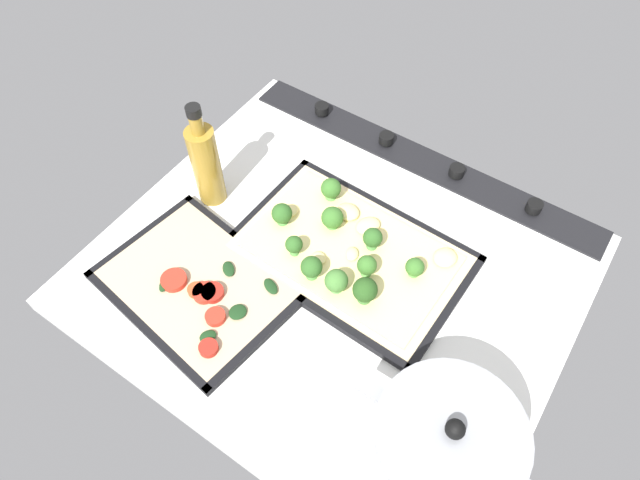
{
  "coord_description": "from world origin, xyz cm",
  "views": [
    {
      "loc": [
        -25.83,
        42.55,
        77.79
      ],
      "look_at": [
        2.75,
        0.37,
        6.16
      ],
      "focal_mm": 31.63,
      "sensor_mm": 36.0,
      "label": 1
    }
  ],
  "objects_px": {
    "baking_tray_front": "(350,255)",
    "veggie_pizza_back": "(198,286)",
    "oil_bottle": "(206,163)",
    "baking_tray_back": "(198,286)",
    "broccoli_pizza": "(348,250)",
    "cooking_pot": "(444,447)"
  },
  "relations": [
    {
      "from": "cooking_pot",
      "to": "baking_tray_back",
      "type": "bearing_deg",
      "value": -3.15
    },
    {
      "from": "baking_tray_front",
      "to": "broccoli_pizza",
      "type": "xyz_separation_m",
      "value": [
        0.0,
        0.0,
        0.02
      ]
    },
    {
      "from": "oil_bottle",
      "to": "baking_tray_front",
      "type": "bearing_deg",
      "value": -174.39
    },
    {
      "from": "baking_tray_front",
      "to": "baking_tray_back",
      "type": "xyz_separation_m",
      "value": [
        0.17,
        0.19,
        0.0
      ]
    },
    {
      "from": "veggie_pizza_back",
      "to": "oil_bottle",
      "type": "relative_size",
      "value": 1.43
    },
    {
      "from": "baking_tray_back",
      "to": "veggie_pizza_back",
      "type": "distance_m",
      "value": 0.01
    },
    {
      "from": "oil_bottle",
      "to": "cooking_pot",
      "type": "bearing_deg",
      "value": 161.28
    },
    {
      "from": "broccoli_pizza",
      "to": "veggie_pizza_back",
      "type": "relative_size",
      "value": 1.2
    },
    {
      "from": "baking_tray_front",
      "to": "oil_bottle",
      "type": "relative_size",
      "value": 1.84
    },
    {
      "from": "cooking_pot",
      "to": "veggie_pizza_back",
      "type": "bearing_deg",
      "value": -2.85
    },
    {
      "from": "baking_tray_back",
      "to": "broccoli_pizza",
      "type": "bearing_deg",
      "value": -132.52
    },
    {
      "from": "baking_tray_back",
      "to": "oil_bottle",
      "type": "height_order",
      "value": "oil_bottle"
    },
    {
      "from": "broccoli_pizza",
      "to": "cooking_pot",
      "type": "bearing_deg",
      "value": 142.55
    },
    {
      "from": "baking_tray_front",
      "to": "oil_bottle",
      "type": "bearing_deg",
      "value": 5.61
    },
    {
      "from": "veggie_pizza_back",
      "to": "cooking_pot",
      "type": "distance_m",
      "value": 0.44
    },
    {
      "from": "broccoli_pizza",
      "to": "oil_bottle",
      "type": "bearing_deg",
      "value": 5.04
    },
    {
      "from": "baking_tray_front",
      "to": "oil_bottle",
      "type": "height_order",
      "value": "oil_bottle"
    },
    {
      "from": "baking_tray_back",
      "to": "cooking_pot",
      "type": "height_order",
      "value": "cooking_pot"
    },
    {
      "from": "baking_tray_front",
      "to": "veggie_pizza_back",
      "type": "relative_size",
      "value": 1.28
    },
    {
      "from": "broccoli_pizza",
      "to": "veggie_pizza_back",
      "type": "bearing_deg",
      "value": 48.69
    },
    {
      "from": "baking_tray_back",
      "to": "veggie_pizza_back",
      "type": "relative_size",
      "value": 1.09
    },
    {
      "from": "oil_bottle",
      "to": "veggie_pizza_back",
      "type": "bearing_deg",
      "value": 123.59
    }
  ]
}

